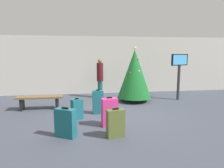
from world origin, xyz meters
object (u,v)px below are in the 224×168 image
Objects in this scene: holiday_tree at (134,74)px; suitcase_2 at (98,102)px; waiting_bench at (40,99)px; suitcase_3 at (109,112)px; suitcase_1 at (116,123)px; suitcase_4 at (66,123)px; flight_info_kiosk at (179,68)px; traveller_0 at (100,77)px; suitcase_0 at (77,109)px.

suitcase_2 is at bearing -136.55° from holiday_tree.
suitcase_3 is (2.26, -1.99, 0.02)m from waiting_bench.
suitcase_1 is at bearing -86.67° from suitcase_3.
suitcase_2 reaches higher than suitcase_3.
suitcase_1 is at bearing -8.23° from suitcase_4.
suitcase_1 reaches higher than waiting_bench.
suitcase_1 is at bearing -133.52° from flight_info_kiosk.
suitcase_0 is (-0.96, -2.99, -0.63)m from traveller_0.
traveller_0 is 4.47m from suitcase_4.
suitcase_4 is (-0.91, -1.78, -0.04)m from suitcase_2.
flight_info_kiosk is 2.41× the size of suitcase_2.
suitcase_1 is 0.87× the size of suitcase_2.
waiting_bench is 1.98× the size of suitcase_3.
suitcase_0 is at bearing 79.65° from suitcase_4.
suitcase_0 is 0.84m from suitcase_2.
suitcase_0 is at bearing 143.05° from suitcase_3.
flight_info_kiosk is 4.05m from suitcase_2.
traveller_0 reaches higher than suitcase_0.
suitcase_2 is at bearing -21.71° from waiting_bench.
traveller_0 is (-3.32, 0.93, -0.43)m from flight_info_kiosk.
suitcase_4 is at bearing -116.98° from suitcase_2.
suitcase_1 is (0.95, -1.45, 0.03)m from suitcase_0.
suitcase_3 is at bearing -141.00° from flight_info_kiosk.
traveller_0 reaches higher than suitcase_2.
suitcase_3 is 1.29m from suitcase_4.
suitcase_2 is (2.03, -0.81, 0.03)m from waiting_bench.
suitcase_1 is (-0.01, -4.44, -0.60)m from traveller_0.
suitcase_3 is (-0.05, 0.77, 0.05)m from suitcase_1.
holiday_tree is 1.66m from traveller_0.
waiting_bench is 1.97× the size of suitcase_2.
suitcase_4 is (-1.19, -4.27, -0.59)m from traveller_0.
suitcase_1 is at bearing -50.11° from waiting_bench.
suitcase_2 reaches higher than suitcase_4.
suitcase_4 is at bearing -143.53° from flight_info_kiosk.
suitcase_4 is (1.12, -2.59, -0.02)m from waiting_bench.
holiday_tree is 2.39m from suitcase_2.
suitcase_4 is (-2.55, -3.34, -0.81)m from holiday_tree.
waiting_bench is at bearing -168.49° from holiday_tree.
suitcase_4 is at bearing -152.10° from suitcase_3.
traveller_0 is 2.56m from suitcase_2.
suitcase_2 is at bearing -156.67° from flight_info_kiosk.
traveller_0 is (-1.36, 0.93, -0.22)m from holiday_tree.
suitcase_4 is (-4.51, -3.33, -1.02)m from flight_info_kiosk.
suitcase_4 is (-1.18, 0.17, 0.01)m from suitcase_1.
suitcase_1 is (2.31, -2.76, -0.03)m from waiting_bench.
flight_info_kiosk is 2.77× the size of suitcase_1.
suitcase_0 is 1.30m from suitcase_4.
waiting_bench is at bearing 158.29° from suitcase_2.
suitcase_0 is (-2.31, -2.05, -0.85)m from holiday_tree.
suitcase_4 is at bearing -66.53° from waiting_bench.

